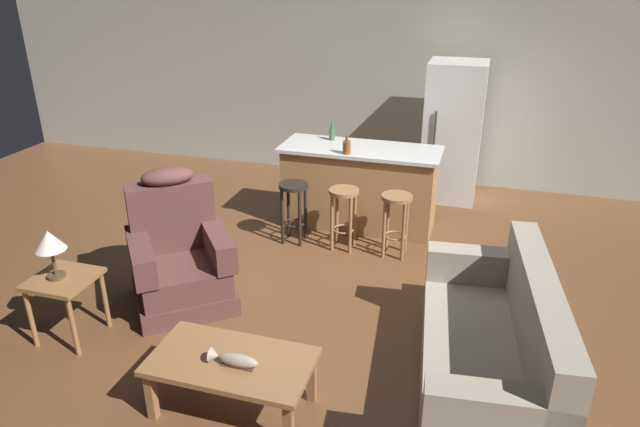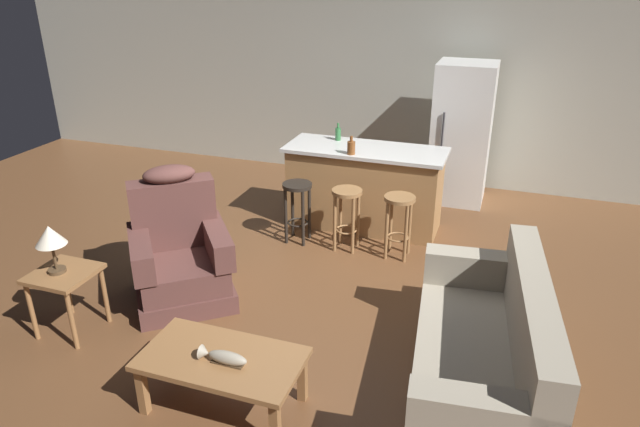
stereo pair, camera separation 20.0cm
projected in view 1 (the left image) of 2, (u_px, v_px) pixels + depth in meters
name	position (u px, v px, depth m)	size (l,w,h in m)	color
ground_plane	(327.00, 280.00, 5.58)	(12.00, 12.00, 0.00)	brown
back_wall	(391.00, 86.00, 7.80)	(12.00, 0.05, 2.60)	#B2B2A3
coffee_table	(232.00, 366.00, 3.84)	(1.10, 0.60, 0.42)	olive
fish_figurine	(233.00, 360.00, 3.74)	(0.34, 0.10, 0.10)	#4C3823
couch	(493.00, 351.00, 4.02)	(1.04, 1.98, 0.94)	#9E937F
recliner_near_lamp	(179.00, 257.00, 5.13)	(1.18, 1.18, 1.20)	brown
end_table	(65.00, 288.00, 4.57)	(0.48, 0.48, 0.56)	olive
table_lamp	(50.00, 243.00, 4.40)	(0.24, 0.24, 0.41)	#4C3823
kitchen_island	(359.00, 187.00, 6.57)	(1.80, 0.70, 0.95)	#9E7042
bar_stool_left	(294.00, 202.00, 6.18)	(0.32, 0.32, 0.68)	black
bar_stool_middle	(344.00, 208.00, 6.03)	(0.32, 0.32, 0.68)	olive
bar_stool_right	(396.00, 214.00, 5.88)	(0.32, 0.32, 0.68)	olive
refrigerator	(453.00, 132.00, 7.22)	(0.70, 0.69, 1.76)	white
bottle_tall_green	(347.00, 147.00, 6.14)	(0.09, 0.09, 0.20)	brown
bottle_short_amber	(332.00, 134.00, 6.63)	(0.07, 0.07, 0.20)	#2D6B38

